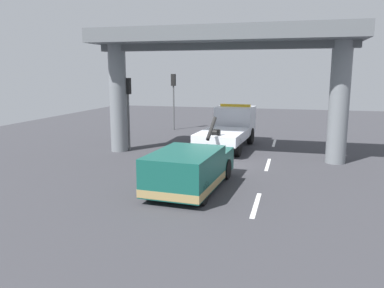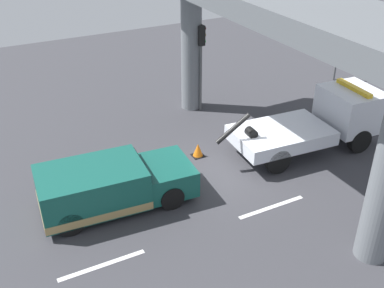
# 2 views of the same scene
# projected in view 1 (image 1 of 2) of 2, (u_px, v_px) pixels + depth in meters

# --- Properties ---
(ground_plane) EXTENTS (60.00, 40.00, 0.10)m
(ground_plane) POSITION_uv_depth(u_px,v_px,m) (215.00, 162.00, 19.36)
(ground_plane) COLOR #38383D
(lane_stripe_west) EXTENTS (2.60, 0.16, 0.01)m
(lane_stripe_west) POSITION_uv_depth(u_px,v_px,m) (256.00, 205.00, 12.99)
(lane_stripe_west) COLOR silver
(lane_stripe_west) RESTS_ON ground
(lane_stripe_mid) EXTENTS (2.60, 0.16, 0.01)m
(lane_stripe_mid) POSITION_uv_depth(u_px,v_px,m) (268.00, 165.00, 18.69)
(lane_stripe_mid) COLOR silver
(lane_stripe_mid) RESTS_ON ground
(lane_stripe_east) EXTENTS (2.60, 0.16, 0.01)m
(lane_stripe_east) POSITION_uv_depth(u_px,v_px,m) (274.00, 143.00, 24.39)
(lane_stripe_east) COLOR silver
(lane_stripe_east) RESTS_ON ground
(tow_truck_white) EXTENTS (7.32, 2.79, 2.46)m
(tow_truck_white) POSITION_uv_depth(u_px,v_px,m) (230.00, 127.00, 23.15)
(tow_truck_white) COLOR silver
(tow_truck_white) RESTS_ON ground
(towed_van_green) EXTENTS (5.33, 2.52, 1.58)m
(towed_van_green) POSITION_uv_depth(u_px,v_px,m) (190.00, 169.00, 14.62)
(towed_van_green) COLOR #145147
(towed_van_green) RESTS_ON ground
(overpass_structure) EXTENTS (3.60, 13.67, 6.65)m
(overpass_structure) POSITION_uv_depth(u_px,v_px,m) (221.00, 51.00, 19.54)
(overpass_structure) COLOR slate
(overpass_structure) RESTS_ON ground
(traffic_light_near) EXTENTS (0.39, 0.32, 4.13)m
(traffic_light_near) POSITION_uv_depth(u_px,v_px,m) (128.00, 98.00, 21.59)
(traffic_light_near) COLOR #515456
(traffic_light_near) RESTS_ON ground
(traffic_light_far) EXTENTS (0.39, 0.32, 4.32)m
(traffic_light_far) POSITION_uv_depth(u_px,v_px,m) (174.00, 89.00, 29.64)
(traffic_light_far) COLOR #515456
(traffic_light_far) RESTS_ON ground
(traffic_cone_orange) EXTENTS (0.47, 0.47, 0.56)m
(traffic_cone_orange) POSITION_uv_depth(u_px,v_px,m) (183.00, 157.00, 19.06)
(traffic_cone_orange) COLOR orange
(traffic_cone_orange) RESTS_ON ground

